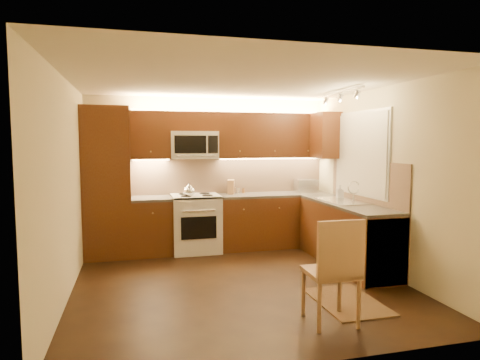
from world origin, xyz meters
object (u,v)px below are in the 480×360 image
object	(u,v)px
toaster_oven	(306,185)
soap_bottle	(340,192)
stove	(196,223)
knife_block	(231,187)
sink	(343,196)
microwave	(194,145)
dining_chair	(331,270)
kettle	(189,190)

from	to	relation	value
toaster_oven	soap_bottle	xyz separation A→B (m)	(0.14, -0.98, -0.01)
stove	knife_block	distance (m)	0.85
toaster_oven	sink	bearing A→B (deg)	-85.52
stove	microwave	xyz separation A→B (m)	(0.00, 0.14, 1.26)
soap_bottle	stove	bearing A→B (deg)	164.39
microwave	sink	world-z (taller)	microwave
microwave	sink	distance (m)	2.48
knife_block	soap_bottle	distance (m)	1.79
sink	stove	bearing A→B (deg)	150.64
stove	microwave	bearing A→B (deg)	90.00
dining_chair	sink	bearing A→B (deg)	60.68
soap_bottle	microwave	bearing A→B (deg)	161.30
knife_block	stove	bearing A→B (deg)	-149.06
sink	dining_chair	size ratio (longest dim) A/B	0.82
stove	knife_block	world-z (taller)	knife_block
dining_chair	knife_block	bearing A→B (deg)	96.35
soap_bottle	dining_chair	world-z (taller)	soap_bottle
sink	soap_bottle	bearing A→B (deg)	69.79
kettle	soap_bottle	size ratio (longest dim) A/B	1.04
kettle	knife_block	world-z (taller)	kettle
toaster_oven	soap_bottle	distance (m)	0.99
knife_block	soap_bottle	size ratio (longest dim) A/B	1.13
kettle	knife_block	distance (m)	0.81
knife_block	microwave	bearing A→B (deg)	-161.16
toaster_oven	dining_chair	xyz separation A→B (m)	(-1.08, -3.11, -0.48)
kettle	dining_chair	world-z (taller)	kettle
soap_bottle	dining_chair	size ratio (longest dim) A/B	0.20
kettle	soap_bottle	xyz separation A→B (m)	(2.22, -0.69, -0.02)
toaster_oven	soap_bottle	bearing A→B (deg)	-79.20
soap_bottle	knife_block	bearing A→B (deg)	152.06
knife_block	soap_bottle	bearing A→B (deg)	-17.87
microwave	soap_bottle	bearing A→B (deg)	-25.20
kettle	dining_chair	distance (m)	3.04
microwave	knife_block	bearing A→B (deg)	2.27
knife_block	soap_bottle	xyz separation A→B (m)	(1.48, -1.01, -0.01)
kettle	stove	bearing A→B (deg)	57.22
kettle	toaster_oven	bearing A→B (deg)	12.38
knife_block	sink	bearing A→B (deg)	-26.44
soap_bottle	sink	bearing A→B (deg)	-103.71
kettle	soap_bottle	distance (m)	2.33
toaster_oven	dining_chair	bearing A→B (deg)	-106.41
microwave	knife_block	world-z (taller)	microwave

